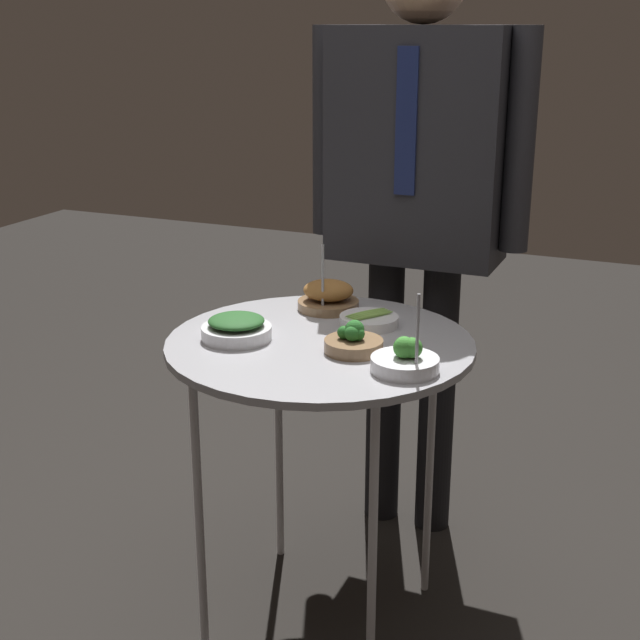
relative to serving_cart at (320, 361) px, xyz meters
The scene contains 8 objects.
ground_plane 0.70m from the serving_cart, ahead, with size 8.00×8.00×0.00m, color black.
serving_cart is the anchor object (origin of this frame).
bowl_broccoli_front_left 0.27m from the serving_cart, 23.46° to the right, with size 0.15×0.15×0.18m.
bowl_broccoli_front_center 0.13m from the serving_cart, 21.62° to the right, with size 0.13×0.13×0.07m.
bowl_roast_front_right 0.25m from the serving_cart, 108.12° to the left, with size 0.16×0.16×0.18m.
bowl_asparagus_mid_left 0.17m from the serving_cart, 65.44° to the left, with size 0.14×0.14×0.03m.
bowl_spinach_back_right 0.21m from the serving_cart, 160.19° to the right, with size 0.16×0.16×0.06m.
waiter_figure 0.65m from the serving_cart, 84.08° to the left, with size 0.62×0.23×1.67m.
Camera 1 is at (0.76, -1.78, 1.45)m, focal length 50.00 mm.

